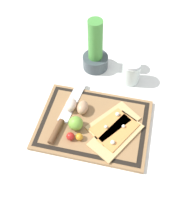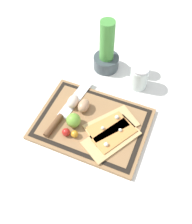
% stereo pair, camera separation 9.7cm
% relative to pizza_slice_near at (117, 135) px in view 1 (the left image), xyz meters
% --- Properties ---
extents(ground_plane, '(6.00, 6.00, 0.00)m').
position_rel_pizza_slice_near_xyz_m(ground_plane, '(-0.09, 0.03, -0.02)').
color(ground_plane, white).
extents(cutting_board, '(0.41, 0.30, 0.02)m').
position_rel_pizza_slice_near_xyz_m(cutting_board, '(-0.09, 0.03, -0.01)').
color(cutting_board, '#997047').
rests_on(cutting_board, ground_plane).
extents(pizza_slice_near, '(0.19, 0.22, 0.02)m').
position_rel_pizza_slice_near_xyz_m(pizza_slice_near, '(0.00, 0.00, 0.00)').
color(pizza_slice_near, tan).
rests_on(pizza_slice_near, cutting_board).
extents(pizza_slice_far, '(0.19, 0.21, 0.02)m').
position_rel_pizza_slice_near_xyz_m(pizza_slice_far, '(-0.02, 0.05, 0.00)').
color(pizza_slice_far, tan).
rests_on(pizza_slice_far, cutting_board).
extents(knife, '(0.07, 0.31, 0.02)m').
position_rel_pizza_slice_near_xyz_m(knife, '(-0.21, 0.01, 0.00)').
color(knife, silver).
rests_on(knife, cutting_board).
extents(egg_brown, '(0.04, 0.06, 0.04)m').
position_rel_pizza_slice_near_xyz_m(egg_brown, '(-0.15, 0.08, 0.02)').
color(egg_brown, tan).
rests_on(egg_brown, cutting_board).
extents(egg_pink, '(0.04, 0.06, 0.04)m').
position_rel_pizza_slice_near_xyz_m(egg_pink, '(-0.19, 0.08, 0.02)').
color(egg_pink, beige).
rests_on(egg_pink, cutting_board).
extents(lime, '(0.05, 0.05, 0.05)m').
position_rel_pizza_slice_near_xyz_m(lime, '(-0.15, 0.00, 0.02)').
color(lime, '#70A838').
rests_on(lime, cutting_board).
extents(cherry_tomato_red, '(0.03, 0.03, 0.03)m').
position_rel_pizza_slice_near_xyz_m(cherry_tomato_red, '(-0.16, -0.05, 0.01)').
color(cherry_tomato_red, red).
rests_on(cherry_tomato_red, cutting_board).
extents(cherry_tomato_yellow, '(0.03, 0.03, 0.03)m').
position_rel_pizza_slice_near_xyz_m(cherry_tomato_yellow, '(-0.13, -0.04, 0.01)').
color(cherry_tomato_yellow, orange).
rests_on(cherry_tomato_yellow, cutting_board).
extents(herb_pot, '(0.11, 0.11, 0.23)m').
position_rel_pizza_slice_near_xyz_m(herb_pot, '(-0.15, 0.34, 0.06)').
color(herb_pot, '#3D474C').
rests_on(herb_pot, ground_plane).
extents(sauce_jar, '(0.07, 0.07, 0.10)m').
position_rel_pizza_slice_near_xyz_m(sauce_jar, '(0.01, 0.29, 0.02)').
color(sauce_jar, silver).
rests_on(sauce_jar, ground_plane).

